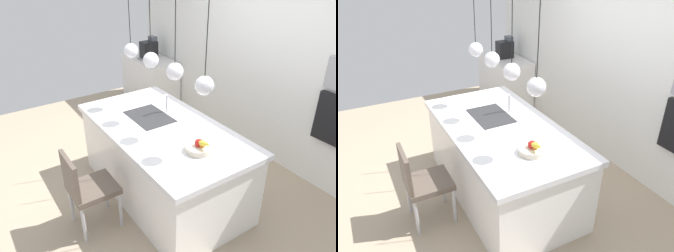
{
  "view_description": "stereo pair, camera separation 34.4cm",
  "coord_description": "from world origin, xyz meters",
  "views": [
    {
      "loc": [
        2.62,
        -1.69,
        2.56
      ],
      "look_at": [
        0.1,
        0.0,
        0.93
      ],
      "focal_mm": 35.31,
      "sensor_mm": 36.0,
      "label": 1
    },
    {
      "loc": [
        2.8,
        -1.4,
        2.56
      ],
      "look_at": [
        0.1,
        0.0,
        0.93
      ],
      "focal_mm": 35.31,
      "sensor_mm": 36.0,
      "label": 2
    }
  ],
  "objects": [
    {
      "name": "fruit_bowl",
      "position": [
        0.6,
        0.01,
        0.93
      ],
      "size": [
        0.27,
        0.26,
        0.16
      ],
      "color": "beige",
      "rests_on": "kitchen_island"
    },
    {
      "name": "back_wall",
      "position": [
        0.0,
        1.65,
        1.3
      ],
      "size": [
        6.0,
        0.1,
        2.6
      ],
      "primitive_type": "cube",
      "color": "white",
      "rests_on": "ground"
    },
    {
      "name": "faucet",
      "position": [
        -0.28,
        0.21,
        1.02
      ],
      "size": [
        0.02,
        0.17,
        0.22
      ],
      "color": "silver",
      "rests_on": "kitchen_island"
    },
    {
      "name": "pendant_light_center_left",
      "position": [
        -0.22,
        0.0,
        1.56
      ],
      "size": [
        0.16,
        0.16,
        0.76
      ],
      "color": "silver"
    },
    {
      "name": "side_counter",
      "position": [
        -2.4,
        1.28,
        0.41
      ],
      "size": [
        1.1,
        0.6,
        0.82
      ],
      "primitive_type": "cube",
      "color": "white",
      "rests_on": "ground"
    },
    {
      "name": "pendant_light_right",
      "position": [
        0.65,
        0.0,
        1.56
      ],
      "size": [
        0.16,
        0.16,
        0.76
      ],
      "color": "silver"
    },
    {
      "name": "sink_basin",
      "position": [
        -0.28,
        0.0,
        0.88
      ],
      "size": [
        0.56,
        0.4,
        0.02
      ],
      "primitive_type": "cube",
      "color": "#2D2D30",
      "rests_on": "kitchen_island"
    },
    {
      "name": "coffee_machine",
      "position": [
        -2.42,
        1.28,
        0.98
      ],
      "size": [
        0.2,
        0.35,
        0.38
      ],
      "color": "black",
      "rests_on": "side_counter"
    },
    {
      "name": "pendant_light_center_right",
      "position": [
        0.22,
        0.0,
        1.56
      ],
      "size": [
        0.16,
        0.16,
        0.76
      ],
      "color": "silver"
    },
    {
      "name": "floor",
      "position": [
        0.0,
        0.0,
        0.0
      ],
      "size": [
        6.6,
        6.6,
        0.0
      ],
      "primitive_type": "plane",
      "color": "tan",
      "rests_on": "ground"
    },
    {
      "name": "chair_near",
      "position": [
        0.04,
        -0.92,
        0.5
      ],
      "size": [
        0.42,
        0.45,
        0.89
      ],
      "color": "brown",
      "rests_on": "ground"
    },
    {
      "name": "pendant_light_left",
      "position": [
        -0.65,
        0.0,
        1.56
      ],
      "size": [
        0.16,
        0.16,
        0.76
      ],
      "color": "silver"
    },
    {
      "name": "kitchen_island",
      "position": [
        0.0,
        0.0,
        0.44
      ],
      "size": [
        2.08,
        1.12,
        0.88
      ],
      "color": "white",
      "rests_on": "ground"
    }
  ]
}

